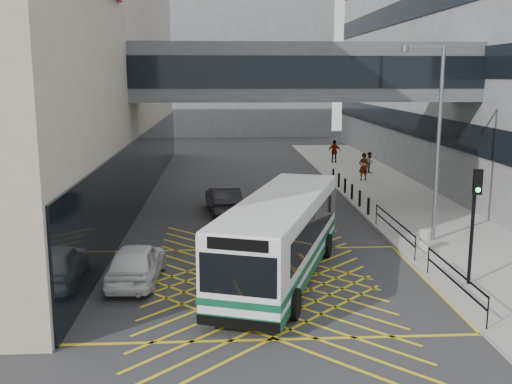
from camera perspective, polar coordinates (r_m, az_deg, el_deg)
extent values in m
plane|color=#333335|center=(21.53, 0.62, -8.85)|extent=(120.00, 120.00, 0.00)
cube|color=black|center=(36.88, -10.39, 2.54)|extent=(0.10, 41.50, 4.00)
cube|color=black|center=(46.30, 13.56, 6.59)|extent=(0.10, 43.50, 1.60)
cube|color=black|center=(46.19, 13.79, 11.54)|extent=(0.10, 43.50, 1.60)
cube|color=black|center=(46.42, 14.02, 16.48)|extent=(0.10, 43.50, 1.60)
cube|color=gray|center=(80.23, -3.82, 12.18)|extent=(28.00, 16.00, 18.00)
cube|color=#4D5257|center=(32.51, 4.56, 11.30)|extent=(20.00, 4.00, 3.00)
cube|color=black|center=(30.51, 5.08, 11.31)|extent=(19.50, 0.06, 1.60)
cube|color=black|center=(34.51, 4.09, 11.28)|extent=(19.50, 0.06, 1.60)
cube|color=#9F9A91|center=(37.42, 12.90, -0.43)|extent=(6.00, 54.00, 0.16)
cube|color=gold|center=(21.53, 0.62, -8.84)|extent=(12.00, 9.00, 0.01)
cube|color=white|center=(21.72, 2.40, -4.10)|extent=(5.73, 10.95, 2.63)
cube|color=#0F4C30|center=(22.05, 2.37, -6.99)|extent=(5.78, 11.00, 0.33)
cube|color=#0F4C30|center=(21.89, 2.38, -5.70)|extent=(5.80, 11.01, 0.21)
cube|color=black|center=(22.19, 2.74, -2.87)|extent=(5.35, 9.68, 1.02)
cube|color=black|center=(16.70, -1.74, -7.91)|extent=(2.15, 0.79, 1.17)
cube|color=black|center=(16.42, -1.78, -5.03)|extent=(1.68, 0.62, 0.34)
cube|color=white|center=(21.41, 2.42, -0.67)|extent=(5.68, 10.85, 0.10)
cube|color=black|center=(17.19, -1.74, -12.40)|extent=(2.34, 0.87, 0.29)
cube|color=black|center=(27.10, 4.92, -3.63)|extent=(2.34, 0.87, 0.29)
cylinder|color=black|center=(19.18, -3.66, -9.87)|extent=(0.57, 1.01, 0.98)
cylinder|color=black|center=(18.58, 3.66, -10.58)|extent=(0.57, 1.01, 0.98)
cylinder|color=black|center=(25.23, 1.24, -4.70)|extent=(0.57, 1.01, 0.98)
cylinder|color=black|center=(24.78, 6.78, -5.07)|extent=(0.57, 1.01, 0.98)
imported|color=white|center=(22.05, -11.31, -6.58)|extent=(2.12, 4.71, 1.47)
imported|color=black|center=(32.40, -3.09, -0.74)|extent=(2.44, 4.86, 1.46)
imported|color=#9B9DA3|center=(36.86, 4.15, 0.59)|extent=(3.42, 4.68, 1.34)
cylinder|color=black|center=(21.99, 19.85, -3.95)|extent=(0.13, 0.13, 3.46)
cube|color=black|center=(21.39, 20.36, 0.91)|extent=(0.30, 0.21, 0.86)
sphere|color=#19E533|center=(21.34, 20.40, 0.19)|extent=(0.18, 0.18, 0.16)
cylinder|color=slate|center=(27.05, 16.96, 4.21)|extent=(0.17, 0.17, 8.36)
cube|color=slate|center=(26.61, 15.77, 13.19)|extent=(1.67, 0.16, 0.10)
cylinder|color=slate|center=(26.32, 14.01, 13.12)|extent=(0.30, 0.30, 0.26)
cylinder|color=#ADA89E|center=(25.95, 15.78, -4.45)|extent=(0.49, 0.49, 0.85)
cube|color=black|center=(20.66, 18.44, -7.06)|extent=(0.05, 5.00, 0.05)
cube|color=black|center=(20.79, 18.37, -8.11)|extent=(0.05, 5.00, 0.05)
cube|color=black|center=(27.03, 13.01, -2.55)|extent=(0.05, 6.00, 0.05)
cube|color=black|center=(27.13, 12.98, -3.37)|extent=(0.05, 6.00, 0.05)
cylinder|color=black|center=(18.65, 21.21, -10.68)|extent=(0.04, 0.04, 1.00)
cylinder|color=black|center=(23.02, 16.09, -6.24)|extent=(0.04, 0.04, 1.00)
cylinder|color=black|center=(24.38, 14.93, -5.22)|extent=(0.04, 0.04, 1.00)
cylinder|color=black|center=(29.95, 11.39, -2.06)|extent=(0.04, 0.04, 1.00)
cylinder|color=black|center=(31.87, 10.66, -1.33)|extent=(0.14, 0.14, 0.90)
cylinder|color=black|center=(33.77, 9.85, -0.61)|extent=(0.14, 0.14, 0.90)
cylinder|color=black|center=(35.69, 9.13, 0.03)|extent=(0.14, 0.14, 0.90)
cylinder|color=black|center=(37.61, 8.48, 0.61)|extent=(0.14, 0.14, 0.90)
cylinder|color=black|center=(39.54, 7.90, 1.13)|extent=(0.14, 0.14, 0.90)
cylinder|color=black|center=(41.47, 7.37, 1.61)|extent=(0.14, 0.14, 0.90)
imported|color=gray|center=(42.29, 10.18, 2.39)|extent=(0.89, 0.76, 1.89)
imported|color=gray|center=(45.59, 10.78, 2.76)|extent=(0.87, 0.80, 1.55)
imported|color=gray|center=(50.66, 7.48, 3.85)|extent=(1.17, 0.69, 1.87)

